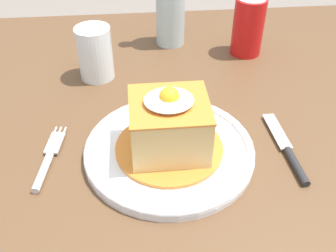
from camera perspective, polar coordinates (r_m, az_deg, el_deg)
name	(u,v)px	position (r m, az deg, el deg)	size (l,w,h in m)	color
dining_table	(199,150)	(0.78, 4.60, -3.57)	(1.25, 0.86, 0.73)	brown
main_plate	(169,149)	(0.61, 0.18, -3.46)	(0.27, 0.27, 0.02)	white
sandwich_meal	(169,127)	(0.58, 0.19, -0.15)	(0.17, 0.17, 0.11)	orange
fork	(47,162)	(0.62, -17.37, -5.07)	(0.04, 0.14, 0.01)	silver
knife	(290,155)	(0.63, 17.55, -4.12)	(0.02, 0.17, 0.01)	#262628
soda_can	(248,26)	(0.87, 11.71, 14.14)	(0.07, 0.07, 0.12)	red
beer_bottle_clear	(170,1)	(0.88, 0.36, 17.93)	(0.06, 0.06, 0.27)	#ADC6CC
drinking_glass	(95,56)	(0.78, -10.62, 10.01)	(0.07, 0.07, 0.10)	gold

